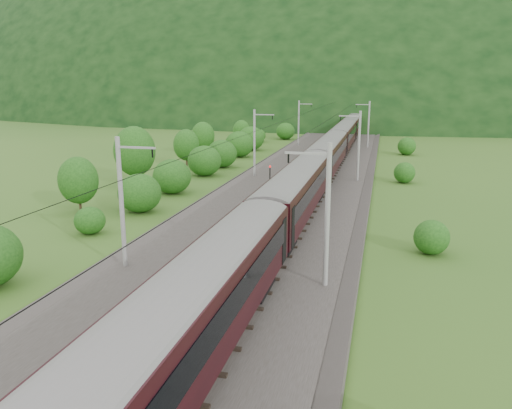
# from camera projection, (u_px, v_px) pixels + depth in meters

# --- Properties ---
(ground) EXTENTS (600.00, 600.00, 0.00)m
(ground) POSITION_uv_depth(u_px,v_px,m) (220.00, 279.00, 29.60)
(ground) COLOR #2F571B
(ground) RESTS_ON ground
(railbed) EXTENTS (14.00, 220.00, 0.30)m
(railbed) POSITION_uv_depth(u_px,v_px,m) (261.00, 230.00, 38.98)
(railbed) COLOR #38332D
(railbed) RESTS_ON ground
(track_left) EXTENTS (2.40, 220.00, 0.27)m
(track_left) POSITION_uv_depth(u_px,v_px,m) (231.00, 225.00, 39.50)
(track_left) COLOR brown
(track_left) RESTS_ON railbed
(track_right) EXTENTS (2.40, 220.00, 0.27)m
(track_right) POSITION_uv_depth(u_px,v_px,m) (291.00, 230.00, 38.35)
(track_right) COLOR brown
(track_right) RESTS_ON railbed
(catenary_left) EXTENTS (2.54, 192.28, 8.00)m
(catenary_left) POSITION_uv_depth(u_px,v_px,m) (255.00, 141.00, 60.13)
(catenary_left) COLOR gray
(catenary_left) RESTS_ON railbed
(catenary_right) EXTENTS (2.54, 192.28, 8.00)m
(catenary_right) POSITION_uv_depth(u_px,v_px,m) (358.00, 144.00, 57.18)
(catenary_right) COLOR gray
(catenary_right) RESTS_ON railbed
(overhead_wires) EXTENTS (4.83, 198.00, 0.03)m
(overhead_wires) POSITION_uv_depth(u_px,v_px,m) (261.00, 141.00, 37.33)
(overhead_wires) COLOR black
(overhead_wires) RESTS_ON ground
(mountain_main) EXTENTS (504.00, 360.00, 244.00)m
(mountain_main) POSITION_uv_depth(u_px,v_px,m) (369.00, 104.00, 274.31)
(mountain_main) COLOR black
(mountain_main) RESTS_ON ground
(mountain_ridge) EXTENTS (336.00, 280.00, 132.00)m
(mountain_ridge) POSITION_uv_depth(u_px,v_px,m) (192.00, 100.00, 340.85)
(mountain_ridge) COLOR black
(mountain_ridge) RESTS_ON ground
(train) EXTENTS (2.99, 164.59, 5.20)m
(train) POSITION_uv_depth(u_px,v_px,m) (328.00, 149.00, 60.89)
(train) COLOR black
(train) RESTS_ON ground
(hazard_post_near) EXTENTS (0.17, 0.17, 1.60)m
(hazard_post_near) POSITION_uv_depth(u_px,v_px,m) (298.00, 176.00, 56.59)
(hazard_post_near) COLOR red
(hazard_post_near) RESTS_ON railbed
(hazard_post_far) EXTENTS (0.15, 0.15, 1.37)m
(hazard_post_far) POSITION_uv_depth(u_px,v_px,m) (315.00, 165.00, 64.70)
(hazard_post_far) COLOR red
(hazard_post_far) RESTS_ON railbed
(signal) EXTENTS (0.22, 0.22, 1.97)m
(signal) POSITION_uv_depth(u_px,v_px,m) (270.00, 173.00, 56.49)
(signal) COLOR black
(signal) RESTS_ON railbed
(vegetation_left) EXTENTS (12.15, 144.50, 6.70)m
(vegetation_left) POSITION_uv_depth(u_px,v_px,m) (135.00, 177.00, 49.05)
(vegetation_left) COLOR #194312
(vegetation_left) RESTS_ON ground
(vegetation_right) EXTENTS (4.30, 100.91, 2.58)m
(vegetation_right) POSITION_uv_depth(u_px,v_px,m) (429.00, 228.00, 35.83)
(vegetation_right) COLOR #194312
(vegetation_right) RESTS_ON ground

